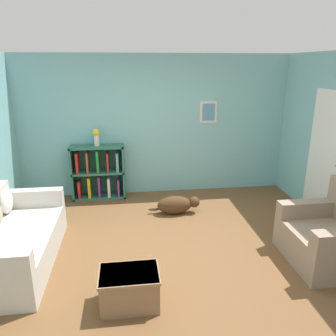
% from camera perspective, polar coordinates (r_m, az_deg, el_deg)
% --- Properties ---
extents(ground_plane, '(14.00, 14.00, 0.00)m').
position_cam_1_polar(ground_plane, '(4.56, 0.67, -14.22)').
color(ground_plane, brown).
extents(wall_back, '(5.60, 0.13, 2.60)m').
position_cam_1_polar(wall_back, '(6.21, -2.20, 7.35)').
color(wall_back, '#7AB7BC').
rests_on(wall_back, ground_plane).
extents(couch, '(0.93, 1.89, 0.80)m').
position_cam_1_polar(couch, '(4.61, -25.98, -11.53)').
color(couch, beige).
rests_on(couch, ground_plane).
extents(bookshelf, '(0.97, 0.31, 1.00)m').
position_cam_1_polar(bookshelf, '(6.21, -12.04, -0.82)').
color(bookshelf, '#2D6B56').
rests_on(bookshelf, ground_plane).
extents(recliner_chair, '(0.91, 1.02, 0.98)m').
position_cam_1_polar(recliner_chair, '(4.67, 26.59, -10.63)').
color(recliner_chair, gray).
rests_on(recliner_chair, ground_plane).
extents(coffee_table, '(0.62, 0.43, 0.39)m').
position_cam_1_polar(coffee_table, '(3.62, -6.71, -19.94)').
color(coffee_table, '#846647').
rests_on(coffee_table, ground_plane).
extents(dog, '(0.87, 0.27, 0.31)m').
position_cam_1_polar(dog, '(5.53, 1.51, -6.40)').
color(dog, '#472D19').
rests_on(dog, ground_plane).
extents(vase, '(0.12, 0.12, 0.31)m').
position_cam_1_polar(vase, '(6.01, -12.36, 5.40)').
color(vase, silver).
rests_on(vase, bookshelf).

